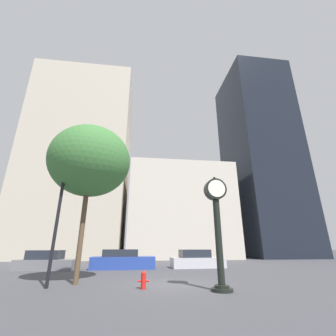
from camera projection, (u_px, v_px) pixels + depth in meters
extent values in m
plane|color=#424247|center=(171.00, 285.00, 9.93)|extent=(200.00, 200.00, 0.00)
cube|color=#BCB29E|center=(81.00, 162.00, 35.79)|extent=(14.47, 12.00, 28.63)
cube|color=beige|center=(178.00, 213.00, 35.14)|extent=(15.06, 12.00, 13.22)
cube|color=black|center=(259.00, 157.00, 40.33)|extent=(9.87, 12.00, 33.64)
cylinder|color=black|center=(222.00, 290.00, 8.40)|extent=(0.81, 0.81, 0.12)
cylinder|color=black|center=(222.00, 287.00, 8.44)|extent=(0.54, 0.54, 0.10)
cylinder|color=black|center=(219.00, 240.00, 8.99)|extent=(0.27, 0.27, 3.24)
cylinder|color=black|center=(215.00, 190.00, 9.68)|extent=(0.91, 0.41, 0.91)
cylinder|color=white|center=(217.00, 188.00, 9.48)|extent=(0.74, 0.02, 0.74)
cylinder|color=white|center=(213.00, 191.00, 9.88)|extent=(0.74, 0.02, 0.74)
sphere|color=black|center=(214.00, 178.00, 9.85)|extent=(0.12, 0.12, 0.12)
cube|color=slate|center=(47.00, 265.00, 16.30)|extent=(4.10, 2.01, 0.71)
cube|color=#232833|center=(46.00, 255.00, 16.50)|extent=(2.28, 1.72, 0.62)
cube|color=#28429E|center=(123.00, 263.00, 16.99)|extent=(4.78, 1.95, 0.87)
cube|color=#232833|center=(121.00, 253.00, 17.18)|extent=(2.65, 1.66, 0.52)
cube|color=#BCBCC1|center=(197.00, 263.00, 17.95)|extent=(4.28, 1.97, 0.77)
cube|color=#232833|center=(195.00, 253.00, 18.14)|extent=(2.39, 1.67, 0.60)
cylinder|color=red|center=(143.00, 282.00, 8.97)|extent=(0.20, 0.20, 0.52)
sphere|color=red|center=(144.00, 274.00, 9.06)|extent=(0.19, 0.19, 0.19)
cylinder|color=red|center=(139.00, 281.00, 8.95)|extent=(0.13, 0.07, 0.07)
cylinder|color=red|center=(148.00, 281.00, 9.00)|extent=(0.13, 0.07, 0.07)
cylinder|color=black|center=(59.00, 207.00, 10.09)|extent=(0.14, 0.14, 6.58)
cylinder|color=black|center=(73.00, 147.00, 11.71)|extent=(0.11, 1.20, 0.11)
ellipsoid|color=silver|center=(76.00, 154.00, 12.23)|extent=(0.36, 0.60, 0.24)
cylinder|color=brown|center=(82.00, 231.00, 10.70)|extent=(0.24, 0.24, 4.62)
ellipsoid|color=#3D7538|center=(90.00, 161.00, 11.87)|extent=(4.16, 4.16, 3.74)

